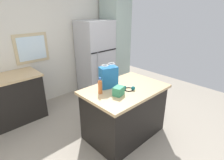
{
  "coord_description": "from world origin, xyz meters",
  "views": [
    {
      "loc": [
        -1.79,
        -1.58,
        2.06
      ],
      "look_at": [
        0.15,
        0.47,
        0.92
      ],
      "focal_mm": 28.98,
      "sensor_mm": 36.0,
      "label": 1
    }
  ],
  "objects_px": {
    "kitchen_island": "(124,111)",
    "bottle": "(100,86)",
    "ear_defenders": "(129,88)",
    "shopping_bag": "(108,77)",
    "small_box": "(119,91)",
    "refrigerator": "(96,57)",
    "tall_cabinet": "(115,43)"
  },
  "relations": [
    {
      "from": "bottle",
      "to": "small_box",
      "type": "bearing_deg",
      "value": -55.12
    },
    {
      "from": "refrigerator",
      "to": "ear_defenders",
      "type": "relative_size",
      "value": 8.49
    },
    {
      "from": "shopping_bag",
      "to": "small_box",
      "type": "xyz_separation_m",
      "value": [
        -0.09,
        -0.31,
        -0.11
      ]
    },
    {
      "from": "kitchen_island",
      "to": "refrigerator",
      "type": "height_order",
      "value": "refrigerator"
    },
    {
      "from": "small_box",
      "to": "bottle",
      "type": "relative_size",
      "value": 0.65
    },
    {
      "from": "small_box",
      "to": "bottle",
      "type": "height_order",
      "value": "bottle"
    },
    {
      "from": "refrigerator",
      "to": "tall_cabinet",
      "type": "height_order",
      "value": "tall_cabinet"
    },
    {
      "from": "kitchen_island",
      "to": "tall_cabinet",
      "type": "bearing_deg",
      "value": 49.49
    },
    {
      "from": "refrigerator",
      "to": "bottle",
      "type": "xyz_separation_m",
      "value": [
        -1.19,
        -1.6,
        0.09
      ]
    },
    {
      "from": "shopping_bag",
      "to": "bottle",
      "type": "height_order",
      "value": "shopping_bag"
    },
    {
      "from": "kitchen_island",
      "to": "ear_defenders",
      "type": "distance_m",
      "value": 0.46
    },
    {
      "from": "ear_defenders",
      "to": "refrigerator",
      "type": "bearing_deg",
      "value": 66.27
    },
    {
      "from": "tall_cabinet",
      "to": "shopping_bag",
      "type": "relative_size",
      "value": 6.0
    },
    {
      "from": "refrigerator",
      "to": "ear_defenders",
      "type": "bearing_deg",
      "value": -113.73
    },
    {
      "from": "tall_cabinet",
      "to": "small_box",
      "type": "distance_m",
      "value": 2.52
    },
    {
      "from": "kitchen_island",
      "to": "shopping_bag",
      "type": "relative_size",
      "value": 3.42
    },
    {
      "from": "refrigerator",
      "to": "tall_cabinet",
      "type": "xyz_separation_m",
      "value": [
        0.69,
        0.0,
        0.26
      ]
    },
    {
      "from": "refrigerator",
      "to": "small_box",
      "type": "bearing_deg",
      "value": -119.59
    },
    {
      "from": "tall_cabinet",
      "to": "small_box",
      "type": "height_order",
      "value": "tall_cabinet"
    },
    {
      "from": "refrigerator",
      "to": "shopping_bag",
      "type": "distance_m",
      "value": 1.79
    },
    {
      "from": "kitchen_island",
      "to": "bottle",
      "type": "xyz_separation_m",
      "value": [
        -0.4,
        0.13,
        0.54
      ]
    },
    {
      "from": "bottle",
      "to": "ear_defenders",
      "type": "distance_m",
      "value": 0.46
    },
    {
      "from": "kitchen_island",
      "to": "small_box",
      "type": "height_order",
      "value": "small_box"
    },
    {
      "from": "bottle",
      "to": "ear_defenders",
      "type": "bearing_deg",
      "value": -27.7
    },
    {
      "from": "refrigerator",
      "to": "bottle",
      "type": "relative_size",
      "value": 7.12
    },
    {
      "from": "refrigerator",
      "to": "tall_cabinet",
      "type": "bearing_deg",
      "value": 0.02
    },
    {
      "from": "kitchen_island",
      "to": "bottle",
      "type": "distance_m",
      "value": 0.69
    },
    {
      "from": "refrigerator",
      "to": "shopping_bag",
      "type": "xyz_separation_m",
      "value": [
        -0.95,
        -1.51,
        0.15
      ]
    },
    {
      "from": "kitchen_island",
      "to": "tall_cabinet",
      "type": "xyz_separation_m",
      "value": [
        1.48,
        1.73,
        0.71
      ]
    },
    {
      "from": "shopping_bag",
      "to": "small_box",
      "type": "height_order",
      "value": "shopping_bag"
    },
    {
      "from": "bottle",
      "to": "kitchen_island",
      "type": "bearing_deg",
      "value": -17.57
    },
    {
      "from": "small_box",
      "to": "ear_defenders",
      "type": "distance_m",
      "value": 0.25
    }
  ]
}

